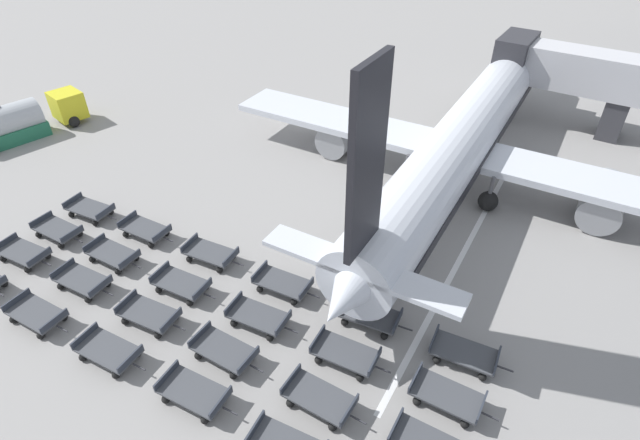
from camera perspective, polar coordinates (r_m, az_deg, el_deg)
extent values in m
plane|color=gray|center=(40.71, -2.89, 10.49)|extent=(500.00, 500.00, 0.00)
cube|color=silver|center=(43.78, 31.77, 13.55)|extent=(16.58, 3.53, 2.94)
cube|color=#2D2D33|center=(44.54, 21.27, 16.86)|extent=(2.57, 4.39, 3.53)
cube|color=#38383D|center=(44.80, 30.53, 10.09)|extent=(1.70, 2.64, 3.09)
cylinder|color=silver|center=(34.36, 16.56, 9.73)|extent=(3.79, 33.26, 3.62)
sphere|color=silver|center=(49.65, 22.21, 16.93)|extent=(3.44, 3.44, 3.44)
cone|color=silver|center=(21.19, 3.72, -7.72)|extent=(3.46, 4.36, 3.44)
cube|color=black|center=(18.20, 5.39, 6.44)|extent=(0.29, 2.72, 7.73)
cube|color=silver|center=(21.30, 4.67, -5.48)|extent=(9.18, 1.51, 0.24)
cube|color=silver|center=(33.57, 15.68, 7.64)|extent=(32.77, 3.83, 0.44)
cylinder|color=gray|center=(33.97, 29.51, 1.90)|extent=(2.42, 4.04, 2.40)
cylinder|color=gray|center=(37.06, 2.61, 9.85)|extent=(2.42, 4.04, 2.40)
cube|color=black|center=(34.64, 16.38, 8.80)|extent=(3.85, 29.93, 0.65)
cylinder|color=#56565B|center=(44.36, 20.00, 12.71)|extent=(0.24, 0.24, 1.72)
sphere|color=black|center=(44.68, 19.77, 11.72)|extent=(1.23, 1.23, 1.23)
cylinder|color=#56565B|center=(31.92, 18.95, 3.33)|extent=(0.24, 0.24, 1.72)
sphere|color=black|center=(32.37, 18.65, 2.07)|extent=(1.23, 1.23, 1.23)
cylinder|color=#56565B|center=(32.97, 9.92, 6.06)|extent=(0.24, 0.24, 1.72)
sphere|color=black|center=(33.41, 9.77, 4.79)|extent=(1.23, 1.23, 1.23)
cube|color=yellow|center=(45.83, -26.88, 11.66)|extent=(2.74, 2.60, 2.09)
cube|color=#236B4C|center=(45.05, -32.01, 8.23)|extent=(3.51, 5.78, 1.09)
cylinder|color=#ADB2B7|center=(44.63, -32.47, 9.45)|extent=(3.41, 5.51, 2.27)
sphere|color=black|center=(45.16, -26.31, 10.05)|extent=(0.90, 0.90, 0.90)
sphere|color=black|center=(47.09, -27.40, 10.76)|extent=(0.90, 0.90, 0.90)
sphere|color=black|center=(30.35, -32.40, -6.18)|extent=(0.36, 0.36, 0.36)
cube|color=#424449|center=(27.28, -29.70, -9.22)|extent=(2.84, 1.53, 0.10)
cube|color=#2D333D|center=(26.19, -28.12, -10.12)|extent=(0.11, 1.47, 0.32)
cube|color=#2D333D|center=(28.14, -31.42, -7.78)|extent=(0.11, 1.47, 0.32)
cube|color=#333338|center=(26.14, -27.40, -10.98)|extent=(0.70, 0.08, 0.06)
sphere|color=black|center=(26.67, -29.28, -11.42)|extent=(0.36, 0.36, 0.36)
sphere|color=black|center=(27.02, -27.23, -9.86)|extent=(0.36, 0.36, 0.36)
sphere|color=black|center=(28.06, -31.62, -9.66)|extent=(0.36, 0.36, 0.36)
sphere|color=black|center=(28.40, -29.64, -8.21)|extent=(0.36, 0.36, 0.36)
cube|color=#424449|center=(24.24, -23.05, -13.49)|extent=(2.88, 1.60, 0.10)
cube|color=#2D333D|center=(23.28, -20.85, -14.59)|extent=(0.15, 1.47, 0.32)
cube|color=#2D333D|center=(24.94, -25.32, -11.83)|extent=(0.15, 1.47, 0.32)
cube|color=#333338|center=(23.31, -19.97, -15.51)|extent=(0.70, 0.09, 0.06)
sphere|color=black|center=(23.73, -22.27, -16.04)|extent=(0.36, 0.36, 0.36)
sphere|color=black|center=(24.15, -20.15, -14.12)|extent=(0.36, 0.36, 0.36)
sphere|color=black|center=(24.91, -25.45, -13.97)|extent=(0.36, 0.36, 0.36)
sphere|color=black|center=(25.31, -23.37, -12.20)|extent=(0.36, 0.36, 0.36)
cube|color=#424449|center=(21.79, -14.24, -18.44)|extent=(2.88, 1.62, 0.10)
cube|color=#2D333D|center=(21.03, -11.28, -19.73)|extent=(0.16, 1.47, 0.32)
cube|color=#2D333D|center=(22.28, -17.15, -16.57)|extent=(0.16, 1.47, 0.32)
cube|color=#333338|center=(21.15, -10.26, -20.68)|extent=(0.70, 0.10, 0.06)
sphere|color=black|center=(21.44, -13.01, -21.32)|extent=(0.36, 0.36, 0.36)
sphere|color=black|center=(21.91, -10.93, -18.98)|extent=(0.36, 0.36, 0.36)
sphere|color=black|center=(22.33, -17.20, -18.96)|extent=(0.36, 0.36, 0.36)
sphere|color=black|center=(22.78, -15.08, -16.81)|extent=(0.36, 0.36, 0.36)
cube|color=#2D333D|center=(20.25, -7.54, -22.52)|extent=(0.20, 1.47, 0.32)
sphere|color=black|center=(20.88, -5.48, -22.47)|extent=(0.36, 0.36, 0.36)
cube|color=#424449|center=(31.38, -30.81, -3.16)|extent=(2.89, 1.63, 0.10)
cube|color=#2D333D|center=(30.25, -29.43, -3.66)|extent=(0.17, 1.47, 0.32)
cube|color=#2D333D|center=(32.30, -32.34, -2.12)|extent=(0.17, 1.47, 0.32)
cube|color=#333338|center=(30.15, -28.80, -4.38)|extent=(0.70, 0.10, 0.06)
sphere|color=black|center=(30.64, -30.41, -4.92)|extent=(0.36, 0.36, 0.36)
sphere|color=black|center=(31.09, -28.68, -3.61)|extent=(0.36, 0.36, 0.36)
sphere|color=black|center=(32.12, -32.47, -3.74)|extent=(0.36, 0.36, 0.36)
sphere|color=black|center=(32.54, -30.80, -2.51)|extent=(0.36, 0.36, 0.36)
cube|color=#424449|center=(28.08, -25.54, -6.17)|extent=(2.87, 1.58, 0.10)
cube|color=#2D333D|center=(27.03, -23.80, -6.87)|extent=(0.14, 1.47, 0.32)
cube|color=#2D333D|center=(28.90, -27.37, -4.90)|extent=(0.14, 1.47, 0.32)
cube|color=#333338|center=(26.99, -23.08, -7.68)|extent=(0.70, 0.09, 0.06)
sphere|color=black|center=(27.43, -24.97, -8.22)|extent=(0.36, 0.36, 0.36)
sphere|color=black|center=(27.90, -23.11, -6.71)|extent=(0.36, 0.36, 0.36)
sphere|color=black|center=(28.77, -27.51, -6.73)|extent=(0.36, 0.36, 0.36)
sphere|color=black|center=(29.22, -25.69, -5.32)|extent=(0.36, 0.36, 0.36)
cube|color=#424449|center=(25.11, -18.98, -10.05)|extent=(2.92, 1.69, 0.10)
cube|color=#2D333D|center=(24.21, -16.64, -10.87)|extent=(0.20, 1.47, 0.32)
cube|color=#2D333D|center=(25.76, -21.34, -8.62)|extent=(0.20, 1.47, 0.32)
cube|color=#333338|center=(24.25, -15.79, -11.73)|extent=(0.70, 0.12, 0.06)
sphere|color=black|center=(24.56, -18.02, -12.39)|extent=(0.36, 0.36, 0.36)
sphere|color=black|center=(25.12, -16.19, -10.54)|extent=(0.36, 0.36, 0.36)
sphere|color=black|center=(25.67, -21.37, -10.68)|extent=(0.36, 0.36, 0.36)
sphere|color=black|center=(26.20, -19.54, -8.97)|extent=(0.36, 0.36, 0.36)
cube|color=#424449|center=(22.81, -10.92, -14.33)|extent=(2.82, 1.50, 0.10)
cube|color=#2D333D|center=(22.03, -8.17, -15.53)|extent=(0.10, 1.47, 0.32)
cube|color=#2D333D|center=(23.33, -13.61, -12.52)|extent=(0.10, 1.47, 0.32)
cube|color=#333338|center=(22.13, -7.27, -16.49)|extent=(0.70, 0.07, 0.06)
sphere|color=black|center=(22.39, -9.86, -17.05)|extent=(0.36, 0.36, 0.36)
sphere|color=black|center=(22.93, -7.85, -14.97)|extent=(0.36, 0.36, 0.36)
sphere|color=black|center=(23.32, -13.73, -14.81)|extent=(0.36, 0.36, 0.36)
sphere|color=black|center=(23.83, -11.70, -12.89)|extent=(0.36, 0.36, 0.36)
cube|color=#424449|center=(21.05, -0.09, -19.57)|extent=(2.83, 1.51, 0.10)
cube|color=#2D333D|center=(20.52, 3.40, -20.86)|extent=(0.10, 1.47, 0.32)
cube|color=#2D333D|center=(21.31, -3.38, -17.64)|extent=(0.10, 1.47, 0.32)
cube|color=#333338|center=(20.71, 4.38, -21.80)|extent=(0.70, 0.07, 0.06)
sphere|color=black|center=(20.81, 1.45, -22.52)|extent=(0.36, 0.36, 0.36)
sphere|color=black|center=(21.40, 3.23, -20.04)|extent=(0.36, 0.36, 0.36)
sphere|color=black|center=(21.38, -3.41, -20.14)|extent=(0.36, 0.36, 0.36)
sphere|color=black|center=(21.95, -1.50, -17.83)|extent=(0.36, 0.36, 0.36)
cube|color=#2D333D|center=(20.36, 8.61, -22.15)|extent=(0.09, 1.47, 0.32)
sphere|color=black|center=(21.13, 10.19, -22.05)|extent=(0.36, 0.36, 0.36)
cube|color=#424449|center=(32.26, -27.83, -0.92)|extent=(2.81, 1.47, 0.10)
cube|color=#2D333D|center=(31.12, -26.49, -1.40)|extent=(0.08, 1.47, 0.32)
cube|color=#2D333D|center=(33.19, -29.29, 0.11)|extent=(0.08, 1.47, 0.32)
cube|color=#333338|center=(31.02, -25.90, -2.11)|extent=(0.70, 0.06, 0.06)
sphere|color=black|center=(31.50, -27.48, -2.61)|extent=(0.36, 0.36, 0.36)
sphere|color=black|center=(31.97, -25.77, -1.41)|extent=(0.36, 0.36, 0.36)
sphere|color=black|center=(32.98, -29.47, -1.46)|extent=(0.36, 0.36, 0.36)
sphere|color=black|center=(33.43, -27.81, -0.33)|extent=(0.36, 0.36, 0.36)
cube|color=#424449|center=(29.12, -22.64, -3.53)|extent=(2.82, 1.49, 0.10)
cube|color=#2D333D|center=(28.08, -20.92, -4.14)|extent=(0.10, 1.47, 0.32)
cube|color=#2D333D|center=(29.94, -24.43, -2.33)|extent=(0.10, 1.47, 0.32)
cube|color=#333338|center=(28.03, -20.24, -4.93)|extent=(0.70, 0.07, 0.06)
sphere|color=black|center=(28.43, -22.08, -5.46)|extent=(0.36, 0.36, 0.36)
sphere|color=black|center=(28.96, -20.30, -4.07)|extent=(0.36, 0.36, 0.36)
sphere|color=black|center=(29.77, -24.57, -4.09)|extent=(0.36, 0.36, 0.36)
sphere|color=black|center=(30.27, -22.83, -2.78)|extent=(0.36, 0.36, 0.36)
cube|color=#424449|center=(26.15, -15.60, -6.94)|extent=(2.89, 1.63, 0.10)
cube|color=#2D333D|center=(25.28, -13.30, -7.64)|extent=(0.17, 1.47, 0.32)
cube|color=#2D333D|center=(26.79, -17.90, -5.61)|extent=(0.17, 1.47, 0.32)
cube|color=#333338|center=(25.31, -12.50, -8.48)|extent=(0.70, 0.10, 0.06)
sphere|color=black|center=(25.57, -14.65, -9.13)|extent=(0.36, 0.36, 0.36)
sphere|color=black|center=(26.20, -12.95, -7.43)|extent=(0.36, 0.36, 0.36)
sphere|color=black|center=(26.66, -17.94, -7.59)|extent=(0.36, 0.36, 0.36)
sphere|color=black|center=(27.26, -16.23, -6.01)|extent=(0.36, 0.36, 0.36)
cube|color=#424449|center=(23.87, -7.07, -10.79)|extent=(2.90, 1.66, 0.10)
cube|color=#2D333D|center=(23.19, -4.20, -11.59)|extent=(0.19, 1.47, 0.32)
cube|color=#2D333D|center=(24.30, -9.87, -9.33)|extent=(0.19, 1.47, 0.32)
cube|color=#333338|center=(23.31, -3.31, -12.46)|extent=(0.70, 0.11, 0.06)
sphere|color=black|center=(23.43, -5.74, -13.22)|extent=(0.36, 0.36, 0.36)
sphere|color=black|center=(24.11, -4.20, -11.21)|extent=(0.36, 0.36, 0.36)
sphere|color=black|center=(24.22, -9.81, -11.53)|extent=(0.36, 0.36, 0.36)
sphere|color=black|center=(24.88, -8.19, -9.64)|extent=(0.36, 0.36, 0.36)
cube|color=#424449|center=(22.35, 2.90, -14.89)|extent=(2.89, 1.63, 0.10)
cube|color=#2D333D|center=(21.90, 6.29, -15.75)|extent=(0.16, 1.47, 0.32)
cube|color=#2D333D|center=(22.55, -0.32, -13.34)|extent=(0.16, 1.47, 0.32)
cube|color=#333338|center=(22.10, 7.21, -16.60)|extent=(0.70, 0.10, 0.06)
sphere|color=black|center=(22.08, 4.60, -17.49)|extent=(0.36, 0.36, 0.36)
sphere|color=black|center=(22.79, 5.88, -15.19)|extent=(0.36, 0.36, 0.36)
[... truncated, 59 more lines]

